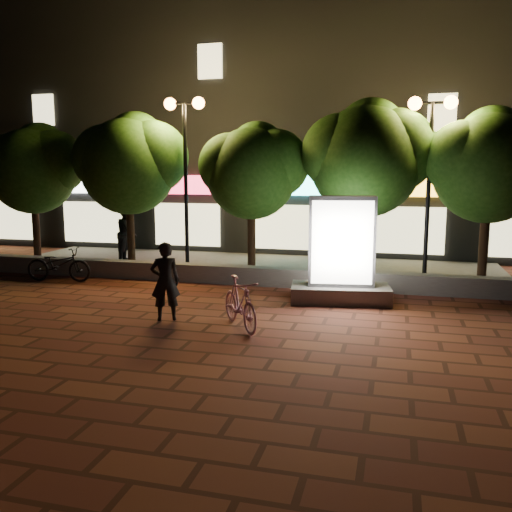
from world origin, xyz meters
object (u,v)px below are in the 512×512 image
(ad_kiosk, at_px, (341,259))
(scooter_parked, at_px, (59,264))
(scooter_pink, at_px, (240,303))
(tree_left, at_px, (131,160))
(rider, at_px, (165,281))
(tree_mid, at_px, (254,167))
(street_lamp_left, at_px, (185,140))
(street_lamp_right, at_px, (431,141))
(tree_far_right, at_px, (491,161))
(tree_right, at_px, (368,154))
(pedestrian, at_px, (128,233))
(tree_far_left, at_px, (35,165))

(ad_kiosk, relative_size, scooter_parked, 1.34)
(scooter_pink, xyz_separation_m, scooter_parked, (-6.28, 3.11, -0.02))
(tree_left, height_order, rider, tree_left)
(tree_mid, xyz_separation_m, ad_kiosk, (2.91, -2.80, -2.19))
(tree_mid, xyz_separation_m, street_lamp_left, (-2.05, -0.26, 0.81))
(street_lamp_right, distance_m, rider, 8.07)
(tree_mid, height_order, tree_far_right, tree_far_right)
(tree_right, relative_size, pedestrian, 2.64)
(tree_mid, xyz_separation_m, tree_far_right, (6.50, 0.00, 0.15))
(tree_far_right, height_order, ad_kiosk, tree_far_right)
(rider, bearing_deg, pedestrian, -81.62)
(tree_mid, distance_m, tree_far_right, 6.50)
(tree_mid, height_order, rider, tree_mid)
(tree_right, bearing_deg, street_lamp_right, -9.10)
(scooter_pink, bearing_deg, tree_left, 95.92)
(tree_left, bearing_deg, street_lamp_right, -1.68)
(tree_far_left, bearing_deg, rider, -37.49)
(rider, bearing_deg, street_lamp_left, -98.34)
(tree_left, xyz_separation_m, tree_mid, (4.00, -0.00, -0.23))
(ad_kiosk, distance_m, pedestrian, 8.38)
(tree_mid, relative_size, street_lamp_right, 0.90)
(scooter_pink, distance_m, pedestrian, 8.70)
(tree_far_right, xyz_separation_m, street_lamp_left, (-8.55, -0.26, 0.66))
(tree_far_right, bearing_deg, tree_left, 180.00)
(street_lamp_left, bearing_deg, street_lamp_right, 0.00)
(tree_far_left, relative_size, tree_mid, 1.03)
(tree_mid, distance_m, pedestrian, 5.20)
(scooter_parked, relative_size, pedestrian, 0.98)
(tree_left, height_order, street_lamp_right, street_lamp_right)
(tree_left, bearing_deg, rider, -56.81)
(scooter_pink, bearing_deg, scooter_parked, 116.52)
(tree_left, bearing_deg, tree_far_left, -180.00)
(tree_right, distance_m, tree_far_right, 3.20)
(tree_right, bearing_deg, tree_far_left, -180.00)
(tree_mid, height_order, street_lamp_right, street_lamp_right)
(tree_far_left, bearing_deg, tree_left, 0.00)
(tree_mid, distance_m, scooter_pink, 6.31)
(tree_right, xyz_separation_m, rider, (-3.77, -5.39, -2.74))
(tree_right, xyz_separation_m, street_lamp_left, (-5.36, -0.26, 0.46))
(tree_far_right, relative_size, ad_kiosk, 1.88)
(tree_right, distance_m, street_lamp_right, 1.70)
(ad_kiosk, xyz_separation_m, scooter_parked, (-7.98, 0.33, -0.53))
(street_lamp_left, distance_m, scooter_pink, 7.15)
(tree_right, bearing_deg, street_lamp_left, -177.19)
(tree_far_left, xyz_separation_m, scooter_pink, (8.71, -5.57, -2.78))
(street_lamp_right, distance_m, scooter_pink, 7.32)
(tree_far_right, bearing_deg, pedestrian, 175.72)
(ad_kiosk, height_order, scooter_parked, ad_kiosk)
(ad_kiosk, bearing_deg, tree_far_left, 164.96)
(tree_far_left, bearing_deg, scooter_pink, -32.62)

